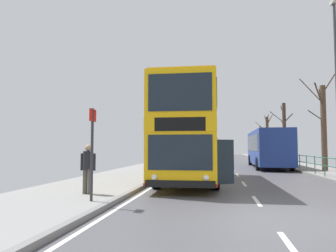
{
  "coord_description": "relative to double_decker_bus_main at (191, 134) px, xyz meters",
  "views": [
    {
      "loc": [
        -1.22,
        -7.99,
        1.68
      ],
      "look_at": [
        -3.22,
        5.17,
        2.57
      ],
      "focal_mm": 34.44,
      "sensor_mm": 36.0,
      "label": 1
    }
  ],
  "objects": [
    {
      "name": "pedestrian_railing_far_kerb",
      "position": [
        6.95,
        5.0,
        -1.53
      ],
      "size": [
        0.05,
        29.64,
        1.04
      ],
      "color": "#236B4C",
      "rests_on": "ground"
    },
    {
      "name": "background_bus_far_lane",
      "position": [
        5.5,
        12.12,
        -0.7
      ],
      "size": [
        2.85,
        11.03,
        3.04
      ],
      "color": "navy",
      "rests_on": "ground"
    },
    {
      "name": "bus_stop_sign_near",
      "position": [
        -2.32,
        -6.97,
        -0.57
      ],
      "size": [
        0.08,
        0.44,
        2.69
      ],
      "color": "#2D2D33",
      "rests_on": "ground"
    },
    {
      "name": "bare_tree_far_02",
      "position": [
        8.23,
        18.94,
        0.94
      ],
      "size": [
        2.16,
        1.47,
        6.17
      ],
      "color": "#423328",
      "rests_on": "ground"
    },
    {
      "name": "pedestrian_companion",
      "position": [
        -2.99,
        -5.63,
        -1.3
      ],
      "size": [
        0.55,
        0.36,
        1.64
      ],
      "color": "#4C473D",
      "rests_on": "ground"
    },
    {
      "name": "bare_tree_far_01",
      "position": [
        7.92,
        28.29,
        0.72
      ],
      "size": [
        2.3,
        2.41,
        5.91
      ],
      "color": "#423328",
      "rests_on": "ground"
    },
    {
      "name": "double_decker_bus_main",
      "position": [
        0.0,
        0.0,
        0.0
      ],
      "size": [
        3.27,
        10.22,
        4.52
      ],
      "color": "#F4B20F",
      "rests_on": "ground"
    },
    {
      "name": "bare_tree_far_00",
      "position": [
        8.37,
        6.94,
        0.81
      ],
      "size": [
        2.48,
        2.43,
        7.06
      ],
      "color": "#4C3D2D",
      "rests_on": "ground"
    },
    {
      "name": "ground",
      "position": [
        1.78,
        -7.93,
        -2.33
      ],
      "size": [
        15.8,
        140.0,
        0.2
      ],
      "color": "#4D4D52"
    }
  ]
}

